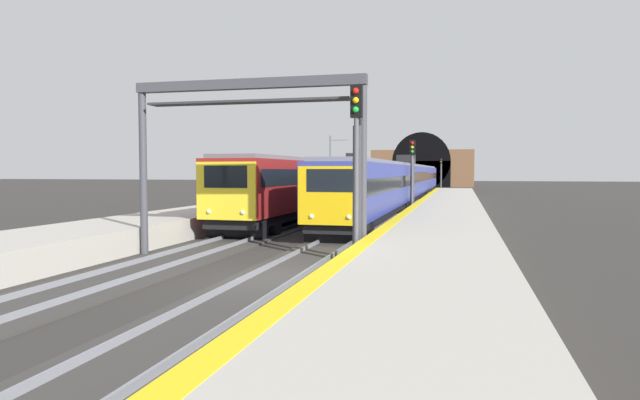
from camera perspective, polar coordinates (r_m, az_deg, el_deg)
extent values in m
plane|color=#302D2B|center=(16.34, -4.46, -8.06)|extent=(320.00, 320.00, 0.00)
cube|color=#ADA89E|center=(15.45, 10.73, -6.92)|extent=(112.00, 4.32, 0.97)
cube|color=#ADA89E|center=(20.78, -28.19, -4.68)|extent=(112.00, 4.32, 0.97)
cube|color=yellow|center=(15.60, 3.70, -4.96)|extent=(112.00, 0.50, 0.01)
cube|color=#383533|center=(16.34, -4.46, -7.96)|extent=(160.00, 2.69, 0.06)
cube|color=gray|center=(16.56, -6.84, -7.46)|extent=(160.00, 0.07, 0.15)
cube|color=gray|center=(16.11, -2.02, -7.73)|extent=(160.00, 0.07, 0.15)
cube|color=#383533|center=(18.28, -18.21, -6.93)|extent=(160.00, 2.98, 0.06)
cube|color=gray|center=(18.66, -20.09, -6.43)|extent=(160.00, 0.07, 0.15)
cube|color=gray|center=(17.90, -16.26, -6.77)|extent=(160.00, 0.07, 0.15)
cube|color=navy|center=(33.06, 5.22, 1.39)|extent=(20.65, 2.95, 2.61)
cube|color=black|center=(33.05, 5.22, 1.75)|extent=(19.83, 2.97, 0.75)
cube|color=slate|center=(33.05, 5.23, 3.82)|extent=(20.03, 2.52, 0.20)
cube|color=black|center=(33.13, 5.20, -1.17)|extent=(20.24, 2.61, 0.48)
cylinder|color=black|center=(23.97, 1.58, -3.48)|extent=(0.87, 2.62, 0.85)
cylinder|color=black|center=(25.72, 2.48, -3.04)|extent=(0.87, 2.62, 0.85)
cylinder|color=black|center=(40.65, 6.92, -0.84)|extent=(0.87, 2.62, 0.85)
cylinder|color=black|center=(42.43, 7.24, -0.68)|extent=(0.87, 2.62, 0.85)
cube|color=#E5B20F|center=(22.90, 1.05, 0.43)|extent=(0.13, 2.73, 2.41)
cube|color=black|center=(22.84, 1.03, 1.99)|extent=(0.05, 1.99, 0.94)
sphere|color=#F2EACC|center=(22.73, 2.93, -1.75)|extent=(0.20, 0.20, 0.20)
sphere|color=#F2EACC|center=(23.09, -0.87, -1.67)|extent=(0.20, 0.20, 0.20)
cube|color=navy|center=(54.00, 8.70, 1.99)|extent=(20.65, 2.95, 2.61)
cube|color=black|center=(53.99, 8.70, 2.35)|extent=(19.83, 2.97, 0.90)
cube|color=slate|center=(53.99, 8.71, 3.48)|extent=(20.03, 2.52, 0.20)
cube|color=black|center=(54.04, 8.69, 0.42)|extent=(20.24, 2.61, 0.48)
cylinder|color=black|center=(45.03, 7.52, -0.47)|extent=(0.87, 2.62, 0.85)
cylinder|color=black|center=(46.82, 7.79, -0.34)|extent=(0.87, 2.62, 0.85)
cylinder|color=black|center=(61.31, 9.37, 0.43)|extent=(0.87, 2.62, 0.85)
cylinder|color=black|center=(63.11, 9.51, 0.51)|extent=(0.87, 2.62, 0.85)
cube|color=navy|center=(75.03, 10.23, 2.25)|extent=(20.65, 2.95, 2.61)
cube|color=black|center=(75.03, 10.23, 2.43)|extent=(19.83, 2.97, 0.74)
cube|color=slate|center=(75.03, 10.24, 3.32)|extent=(20.03, 2.52, 0.20)
cube|color=black|center=(75.06, 10.22, 1.12)|extent=(20.24, 2.61, 0.48)
cylinder|color=black|center=(65.98, 9.63, 0.61)|extent=(0.87, 2.62, 0.85)
cylinder|color=black|center=(67.77, 9.76, 0.67)|extent=(0.87, 2.62, 0.85)
cylinder|color=black|center=(82.38, 10.60, 1.07)|extent=(0.87, 2.62, 0.85)
cylinder|color=black|center=(84.17, 10.68, 1.11)|extent=(0.87, 2.62, 0.85)
cube|color=black|center=(54.00, 8.71, 4.06)|extent=(1.31, 1.71, 0.90)
cube|color=maroon|center=(33.64, -2.58, 1.64)|extent=(19.49, 3.17, 2.67)
cube|color=black|center=(33.63, -2.58, 2.43)|extent=(18.71, 3.19, 0.81)
cube|color=slate|center=(33.64, -2.59, 4.09)|extent=(18.90, 2.73, 0.20)
cube|color=black|center=(33.71, -2.57, -0.95)|extent=(19.10, 2.82, 0.53)
cylinder|color=black|center=(25.78, -8.31, -2.95)|extent=(0.99, 2.65, 0.95)
cylinder|color=black|center=(27.43, -6.82, -2.58)|extent=(0.99, 2.65, 0.95)
cylinder|color=black|center=(40.17, 0.33, -0.79)|extent=(0.99, 2.65, 0.95)
cylinder|color=black|center=(41.91, 0.95, -0.63)|extent=(0.99, 2.65, 0.95)
cube|color=yellow|center=(24.52, -9.50, 0.91)|extent=(0.16, 2.76, 2.51)
cube|color=black|center=(24.46, -9.56, 2.34)|extent=(0.07, 2.01, 0.96)
sphere|color=#F2EACC|center=(24.20, -7.84, -1.25)|extent=(0.20, 0.20, 0.20)
sphere|color=#F2EACC|center=(24.85, -11.20, -1.17)|extent=(0.20, 0.20, 0.20)
cube|color=maroon|center=(53.26, 3.68, 2.14)|extent=(19.49, 3.17, 2.67)
cube|color=black|center=(53.25, 3.68, 2.55)|extent=(18.71, 3.19, 0.85)
cube|color=slate|center=(53.25, 3.68, 3.69)|extent=(18.90, 2.73, 0.20)
cube|color=black|center=(53.30, 3.67, 0.50)|extent=(19.10, 2.82, 0.53)
cylinder|color=black|center=(45.19, 1.58, -0.37)|extent=(0.99, 2.65, 0.95)
cylinder|color=black|center=(46.94, 2.10, -0.24)|extent=(0.99, 2.65, 0.95)
cylinder|color=black|center=(59.73, 4.90, 0.44)|extent=(0.99, 2.65, 0.95)
cylinder|color=black|center=(61.50, 5.20, 0.52)|extent=(0.99, 2.65, 0.95)
cube|color=black|center=(53.26, 3.68, 4.28)|extent=(1.33, 1.74, 0.90)
cylinder|color=#4C4C54|center=(18.42, 3.69, 0.79)|extent=(0.16, 0.16, 4.85)
cube|color=black|center=(18.54, 3.72, 9.94)|extent=(0.20, 0.38, 1.05)
cube|color=#4C4C54|center=(18.56, 3.76, 0.81)|extent=(0.04, 0.28, 4.37)
sphere|color=red|center=(18.46, 3.65, 10.99)|extent=(0.20, 0.20, 0.20)
sphere|color=yellow|center=(18.42, 3.64, 10.07)|extent=(0.20, 0.20, 0.20)
sphere|color=green|center=(18.38, 3.64, 9.14)|extent=(0.20, 0.20, 0.20)
cylinder|color=#4C4C54|center=(39.77, 9.33, 1.48)|extent=(0.16, 0.16, 4.20)
cube|color=black|center=(39.79, 9.36, 5.26)|extent=(0.20, 0.38, 1.05)
cube|color=#4C4C54|center=(39.91, 9.34, 1.48)|extent=(0.04, 0.28, 3.78)
sphere|color=red|center=(39.68, 9.35, 5.73)|extent=(0.20, 0.20, 0.20)
sphere|color=yellow|center=(39.66, 9.34, 5.30)|extent=(0.20, 0.20, 0.20)
sphere|color=green|center=(39.65, 9.34, 4.87)|extent=(0.20, 0.20, 0.20)
cylinder|color=#4C4C54|center=(96.51, 12.17, 2.38)|extent=(0.16, 0.16, 4.40)
cube|color=black|center=(96.52, 12.19, 3.91)|extent=(0.20, 0.38, 0.75)
cube|color=#4C4C54|center=(96.65, 12.17, 2.38)|extent=(0.04, 0.28, 3.96)
sphere|color=red|center=(96.39, 12.19, 4.02)|extent=(0.20, 0.20, 0.20)
sphere|color=yellow|center=(96.38, 12.18, 3.84)|extent=(0.20, 0.20, 0.20)
cylinder|color=#3F3F47|center=(22.06, -17.48, 2.54)|extent=(0.28, 0.28, 6.02)
cylinder|color=#3F3F47|center=(19.07, 4.35, 2.62)|extent=(0.28, 0.28, 6.02)
cube|color=#3F3F47|center=(20.42, -7.43, 11.59)|extent=(0.36, 8.60, 0.35)
cube|color=#2D2D33|center=(20.34, -7.42, 9.85)|extent=(0.70, 7.49, 0.08)
cube|color=brown|center=(109.18, 10.27, 3.17)|extent=(2.18, 19.35, 7.08)
cube|color=black|center=(108.04, 10.23, 2.61)|extent=(0.12, 10.84, 4.96)
cylinder|color=black|center=(108.06, 10.24, 3.93)|extent=(0.12, 10.84, 10.84)
cylinder|color=#595B60|center=(72.81, 1.06, 3.55)|extent=(0.22, 0.22, 7.65)
cylinder|color=#595B60|center=(72.66, 1.95, 6.10)|extent=(0.08, 2.28, 0.08)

